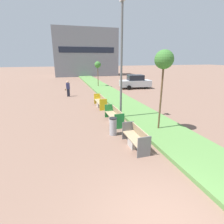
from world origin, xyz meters
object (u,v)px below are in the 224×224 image
bench_grey_frame (136,140)px  bench_green_frame (114,117)px  street_lamp_post (121,58)px  sapling_tree_near (164,61)px  sapling_tree_far (98,65)px  pedestrian_walking (68,89)px  litter_bin (113,126)px  parked_car_distant (135,82)px  bench_yellow_frame (101,103)px

bench_grey_frame → bench_green_frame: (0.00, 3.46, 0.01)m
street_lamp_post → sapling_tree_near: bearing=-60.7°
sapling_tree_far → street_lamp_post: bearing=-95.8°
street_lamp_post → pedestrian_walking: bearing=109.4°
pedestrian_walking → litter_bin: bearing=-80.6°
bench_grey_frame → parked_car_distant: size_ratio=0.44×
litter_bin → street_lamp_post: size_ratio=0.13×
bench_yellow_frame → sapling_tree_near: size_ratio=0.52×
parked_car_distant → bench_yellow_frame: bearing=-123.5°
street_lamp_post → sapling_tree_near: size_ratio=1.65×
bench_grey_frame → litter_bin: litter_bin is taller
bench_green_frame → pedestrian_walking: 9.53m
street_lamp_post → pedestrian_walking: 9.78m
sapling_tree_near → pedestrian_walking: bearing=111.8°
sapling_tree_near → pedestrian_walking: 12.51m
pedestrian_walking → sapling_tree_far: bearing=49.8°
litter_bin → sapling_tree_far: 16.78m
bench_grey_frame → street_lamp_post: street_lamp_post is taller
sapling_tree_near → parked_car_distant: 15.12m
bench_grey_frame → pedestrian_walking: pedestrian_walking is taller
pedestrian_walking → street_lamp_post: bearing=-70.6°
street_lamp_post → sapling_tree_near: (1.44, -2.56, -0.16)m
street_lamp_post → pedestrian_walking: size_ratio=4.33×
bench_grey_frame → bench_yellow_frame: bearing=90.0°
sapling_tree_near → pedestrian_walking: sapling_tree_near is taller
bench_green_frame → sapling_tree_far: 14.92m
bench_yellow_frame → pedestrian_walking: 5.74m
bench_grey_frame → pedestrian_walking: size_ratio=1.12×
bench_yellow_frame → pedestrian_walking: (-2.45, 5.17, 0.49)m
parked_car_distant → litter_bin: bearing=-111.3°
bench_green_frame → sapling_tree_near: size_ratio=0.52×
sapling_tree_near → sapling_tree_far: (0.00, 16.60, -0.82)m
bench_yellow_frame → sapling_tree_far: bearing=79.0°
bench_green_frame → bench_yellow_frame: bearing=90.0°
bench_yellow_frame → litter_bin: litter_bin is taller
bench_grey_frame → street_lamp_post: bearing=81.2°
bench_green_frame → litter_bin: 1.94m
bench_green_frame → parked_car_distant: 13.76m
bench_green_frame → street_lamp_post: size_ratio=0.31×
litter_bin → street_lamp_post: 4.45m
litter_bin → sapling_tree_near: 4.36m
sapling_tree_far → pedestrian_walking: 7.32m
parked_car_distant → sapling_tree_near: bearing=-101.7°
street_lamp_post → litter_bin: bearing=-118.3°
sapling_tree_near → pedestrian_walking: (-4.50, 11.27, -3.06)m
bench_green_frame → street_lamp_post: bearing=38.6°
sapling_tree_near → sapling_tree_far: 16.62m
bench_green_frame → bench_grey_frame: bearing=-90.1°
sapling_tree_far → parked_car_distant: bearing=-28.4°
street_lamp_post → bench_green_frame: bearing=-141.4°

